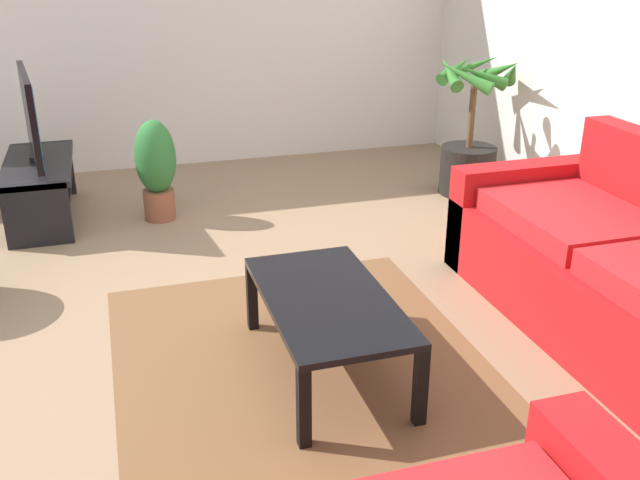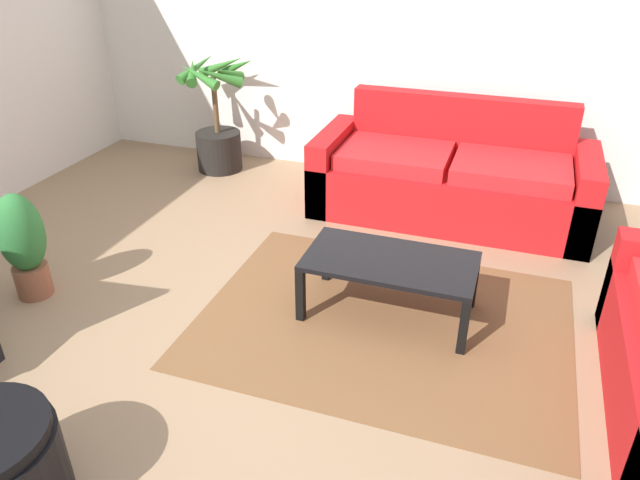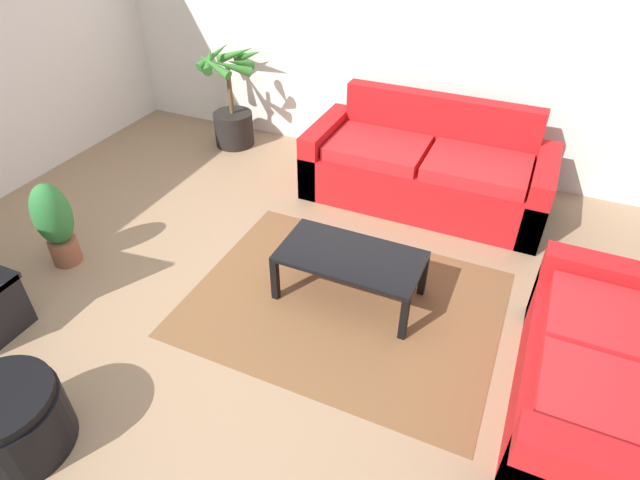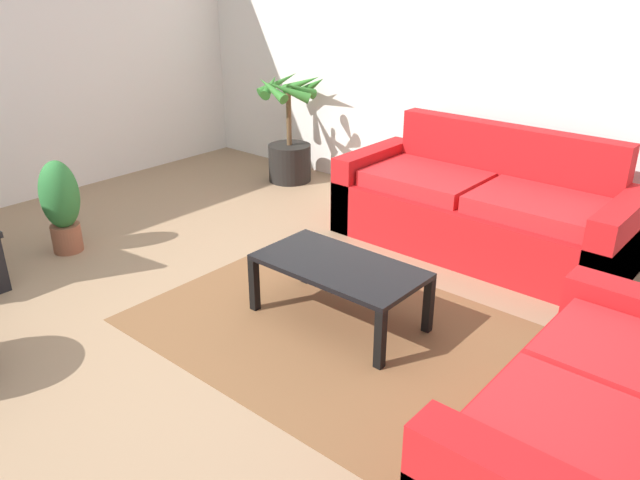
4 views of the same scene
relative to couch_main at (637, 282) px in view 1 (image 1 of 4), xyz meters
name	(u,v)px [view 1 (image 1 of 4)]	position (x,y,z in m)	size (l,w,h in m)	color
ground_plane	(153,334)	(-0.71, -2.28, -0.30)	(6.60, 6.60, 0.00)	#937556
wall_left	(107,6)	(-3.71, -2.28, 1.05)	(0.06, 6.00, 2.70)	silver
couch_main	(637,282)	(0.00, 0.00, 0.00)	(2.17, 0.90, 0.90)	red
tv_stand	(40,181)	(-2.61, -2.88, -0.02)	(1.10, 0.45, 0.42)	black
tv	(30,115)	(-2.61, -2.88, 0.44)	(1.02, 0.17, 0.62)	black
coffee_table	(327,306)	(-0.14, -1.54, 0.03)	(1.02, 0.54, 0.38)	black
area_rug	(306,373)	(-0.14, -1.64, -0.30)	(2.20, 1.70, 0.01)	brown
potted_palm	(471,141)	(-2.24, 0.27, 0.12)	(0.71, 0.74, 1.09)	black
potted_plant_small	(156,167)	(-2.36, -2.09, 0.08)	(0.29, 0.29, 0.72)	brown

